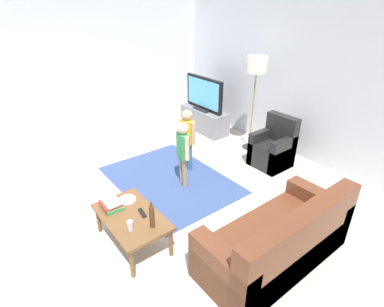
{
  "coord_description": "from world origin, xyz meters",
  "views": [
    {
      "loc": [
        3.12,
        -1.81,
        2.69
      ],
      "look_at": [
        0.0,
        0.6,
        0.65
      ],
      "focal_mm": 28.2,
      "sensor_mm": 36.0,
      "label": 1
    }
  ],
  "objects": [
    {
      "name": "area_rug",
      "position": [
        -0.46,
        0.5,
        0.0
      ],
      "size": [
        2.2,
        1.6,
        0.01
      ],
      "primitive_type": "cube",
      "color": "#33477A",
      "rests_on": "ground"
    },
    {
      "name": "book_stack",
      "position": [
        0.18,
        -0.77,
        0.47
      ],
      "size": [
        0.29,
        0.23,
        0.1
      ],
      "color": "#388C4C",
      "rests_on": "coffee_table"
    },
    {
      "name": "tv",
      "position": [
        -1.74,
        2.28,
        0.85
      ],
      "size": [
        1.1,
        0.28,
        0.71
      ],
      "color": "black",
      "rests_on": "tv_stand"
    },
    {
      "name": "tv_stand",
      "position": [
        -1.74,
        2.3,
        0.24
      ],
      "size": [
        1.2,
        0.44,
        0.5
      ],
      "color": "slate",
      "rests_on": "ground"
    },
    {
      "name": "ground",
      "position": [
        0.0,
        0.0,
        0.0
      ],
      "size": [
        7.8,
        7.8,
        0.0
      ],
      "primitive_type": "plane",
      "color": "beige"
    },
    {
      "name": "wall_back",
      "position": [
        0.0,
        3.0,
        1.35
      ],
      "size": [
        6.0,
        0.12,
        2.7
      ],
      "primitive_type": "cube",
      "color": "silver",
      "rests_on": "ground"
    },
    {
      "name": "armchair",
      "position": [
        0.22,
        2.26,
        0.3
      ],
      "size": [
        0.6,
        0.6,
        0.9
      ],
      "color": "black",
      "rests_on": "ground"
    },
    {
      "name": "coffee_table",
      "position": [
        0.46,
        -0.66,
        0.37
      ],
      "size": [
        1.0,
        0.6,
        0.42
      ],
      "color": "brown",
      "rests_on": "ground"
    },
    {
      "name": "child_center",
      "position": [
        -0.22,
        0.6,
        0.64
      ],
      "size": [
        0.35,
        0.17,
        1.06
      ],
      "color": "gray",
      "rests_on": "ground"
    },
    {
      "name": "tv_remote",
      "position": [
        0.51,
        -0.54,
        0.43
      ],
      "size": [
        0.18,
        0.07,
        0.02
      ],
      "primitive_type": "cube",
      "rotation": [
        0.0,
        0.0,
        -0.16
      ],
      "color": "black",
      "rests_on": "coffee_table"
    },
    {
      "name": "soda_can",
      "position": [
        0.68,
        -0.78,
        0.48
      ],
      "size": [
        0.07,
        0.07,
        0.12
      ],
      "primitive_type": "cylinder",
      "color": "silver",
      "rests_on": "coffee_table"
    },
    {
      "name": "child_near_tv",
      "position": [
        -0.6,
        0.96,
        0.65
      ],
      "size": [
        0.36,
        0.17,
        1.08
      ],
      "color": "#33598C",
      "rests_on": "ground"
    },
    {
      "name": "plate",
      "position": [
        0.16,
        -0.56,
        0.43
      ],
      "size": [
        0.22,
        0.22,
        0.02
      ],
      "color": "white",
      "rests_on": "coffee_table"
    },
    {
      "name": "wall_left",
      "position": [
        -3.0,
        0.0,
        1.35
      ],
      "size": [
        0.12,
        6.0,
        2.7
      ],
      "primitive_type": "cube",
      "color": "silver",
      "rests_on": "ground"
    },
    {
      "name": "bottle",
      "position": [
        0.78,
        -0.56,
        0.56
      ],
      "size": [
        0.06,
        0.06,
        0.33
      ],
      "color": "#4C3319",
      "rests_on": "coffee_table"
    },
    {
      "name": "floor_lamp",
      "position": [
        -0.5,
        2.45,
        1.54
      ],
      "size": [
        0.36,
        0.36,
        1.78
      ],
      "color": "#262626",
      "rests_on": "ground"
    },
    {
      "name": "couch",
      "position": [
        1.75,
        0.48,
        0.29
      ],
      "size": [
        0.8,
        1.8,
        0.86
      ],
      "color": "brown",
      "rests_on": "ground"
    }
  ]
}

